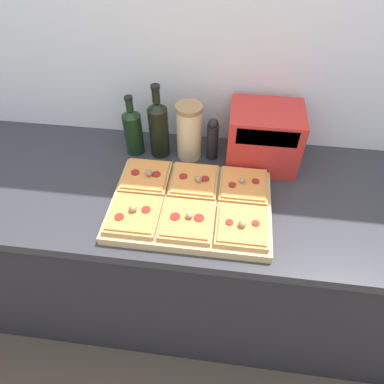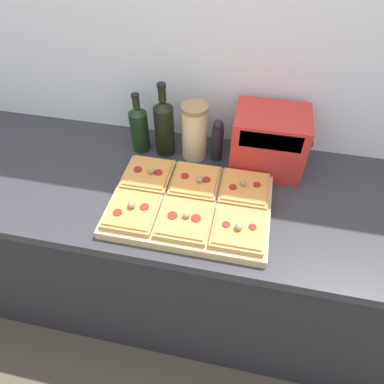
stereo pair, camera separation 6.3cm
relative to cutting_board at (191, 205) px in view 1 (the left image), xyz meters
The scene contains 15 objects.
ground_plane 0.95m from the cutting_board, 106.46° to the right, with size 12.00×12.00×0.00m, color #4C4238.
wall_back 0.57m from the cutting_board, 98.14° to the left, with size 6.00×0.06×2.50m.
kitchen_counter 0.48m from the cutting_board, 123.12° to the left, with size 2.63×0.67×0.90m.
cutting_board is the anchor object (origin of this frame).
pizza_slice_back_left 0.20m from the cutting_board, 152.62° to the left, with size 0.17×0.18×0.05m.
pizza_slice_back_center 0.10m from the cutting_board, 89.82° to the left, with size 0.17×0.18×0.05m.
pizza_slice_back_right 0.20m from the cutting_board, 27.38° to the left, with size 0.17×0.18×0.05m.
pizza_slice_front_left 0.20m from the cutting_board, 152.64° to the right, with size 0.17×0.18×0.05m.
pizza_slice_front_center 0.10m from the cutting_board, 89.93° to the right, with size 0.17×0.18×0.05m.
pizza_slice_front_right 0.20m from the cutting_board, 27.45° to the right, with size 0.17×0.18×0.05m.
olive_oil_bottle 0.41m from the cutting_board, 132.99° to the left, with size 0.07×0.07×0.25m.
wine_bottle 0.35m from the cutting_board, 119.69° to the left, with size 0.08×0.08×0.31m.
grain_jar_tall 0.31m from the cutting_board, 98.70° to the left, with size 0.10×0.10×0.24m.
pepper_mill 0.30m from the cutting_board, 80.71° to the left, with size 0.05×0.05×0.19m.
toaster_oven 0.39m from the cutting_board, 49.99° to the left, with size 0.29×0.21×0.24m.
Camera 1 is at (0.17, -0.57, 1.82)m, focal length 32.00 mm.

